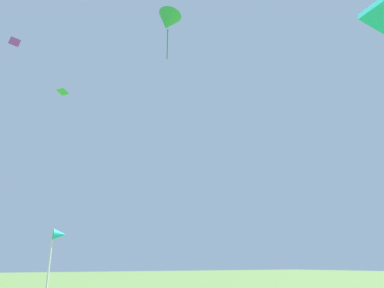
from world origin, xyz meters
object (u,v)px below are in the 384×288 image
object	(u,v)px
distant_kite_green_low_left	(168,22)
distant_kite_green_mid_left	(63,91)
marker_flag	(58,241)
distant_kite_purple_overhead_distant	(15,42)

from	to	relation	value
distant_kite_green_low_left	distant_kite_green_mid_left	world-z (taller)	distant_kite_green_low_left
distant_kite_green_low_left	distant_kite_green_mid_left	size ratio (longest dim) A/B	4.24
distant_kite_green_low_left	marker_flag	distance (m)	15.11
distant_kite_purple_overhead_distant	distant_kite_green_mid_left	xyz separation A→B (m)	(3.26, 4.78, 0.20)
distant_kite_purple_overhead_distant	distant_kite_green_low_left	distance (m)	7.78
marker_flag	distant_kite_green_low_left	bearing A→B (deg)	49.45
distant_kite_green_mid_left	marker_flag	xyz separation A→B (m)	(-2.07, -13.80, -9.83)
distant_kite_purple_overhead_distant	distant_kite_green_low_left	size ratio (longest dim) A/B	0.22
distant_kite_purple_overhead_distant	marker_flag	world-z (taller)	distant_kite_purple_overhead_distant
distant_kite_green_low_left	marker_flag	size ratio (longest dim) A/B	1.55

